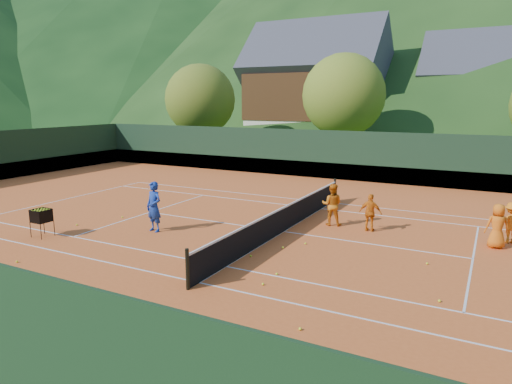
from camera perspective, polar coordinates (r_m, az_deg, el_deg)
The scene contains 34 objects.
ground at distance 17.06m, azimuth 3.46°, elevation -5.02°, with size 400.00×400.00×0.00m, color #294C17.
clay_court at distance 17.06m, azimuth 3.46°, elevation -4.99°, with size 40.00×24.00×0.02m, color #C75420.
coach at distance 17.25m, azimuth -12.64°, elevation -1.81°, with size 0.68×0.45×1.87m, color #173597.
student_a at distance 17.96m, azimuth 9.48°, elevation -1.55°, with size 0.80×0.62×1.64m, color orange.
student_b at distance 17.42m, azimuth 14.11°, elevation -2.53°, with size 0.83×0.35×1.41m, color orange.
student_c at distance 16.95m, azimuth 27.93°, elevation -3.78°, with size 0.73×0.48×1.49m, color orange.
student_d at distance 17.78m, azimuth 29.27°, elevation -3.37°, with size 0.92×0.53×1.42m, color orange.
tennis_ball_1 at distance 19.75m, azimuth -16.37°, elevation -3.03°, with size 0.07×0.07×0.07m, color #D6F228.
tennis_ball_2 at distance 12.95m, azimuth 2.61°, elevation -10.19°, with size 0.07×0.07×0.07m, color #D6F228.
tennis_ball_3 at distance 16.56m, azimuth -0.99°, elevation -5.31°, with size 0.07×0.07×0.07m, color #D6F228.
tennis_ball_4 at distance 14.62m, azimuth 20.62°, elevation -8.37°, with size 0.07×0.07×0.07m, color #D6F228.
tennis_ball_5 at distance 12.17m, azimuth 21.96°, elevation -12.51°, with size 0.07×0.07×0.07m, color #D6F228.
tennis_ball_6 at distance 15.62m, azimuth -27.71°, elevation -7.71°, with size 0.07×0.07×0.07m, color #D6F228.
tennis_ball_7 at distance 20.10m, azimuth -24.63°, elevation -3.37°, with size 0.07×0.07×0.07m, color #D6F228.
tennis_ball_8 at distance 10.54m, azimuth -8.33°, elevation -15.59°, with size 0.07×0.07×0.07m, color #D6F228.
tennis_ball_9 at distance 10.14m, azimuth 5.54°, elevation -16.66°, with size 0.07×0.07×0.07m, color #D6F228.
tennis_ball_10 at distance 19.13m, azimuth -21.48°, elevation -3.83°, with size 0.07×0.07×0.07m, color #D6F228.
tennis_ball_11 at distance 9.75m, azimuth 2.49°, elevation -17.85°, with size 0.07×0.07×0.07m, color #D6F228.
tennis_ball_12 at distance 15.62m, azimuth 6.19°, elevation -6.41°, with size 0.07×0.07×0.07m, color #D6F228.
tennis_ball_14 at distance 9.30m, azimuth 0.33°, elevation -19.39°, with size 0.07×0.07×0.07m, color #D6F228.
tennis_ball_15 at distance 15.15m, azimuth 3.37°, elevation -6.94°, with size 0.07×0.07×0.07m, color #D6F228.
tennis_ball_16 at distance 10.36m, azimuth -5.11°, elevation -16.00°, with size 0.07×0.07×0.07m, color #D6F228.
tennis_ball_17 at distance 14.33m, azimuth -0.66°, elevation -8.00°, with size 0.07×0.07×0.07m, color #D6F228.
tennis_ball_18 at distance 12.34m, azimuth -19.31°, elevation -11.97°, with size 0.07×0.07×0.07m, color #D6F228.
tennis_ball_19 at distance 12.27m, azimuth 0.88°, elevation -11.43°, with size 0.07×0.07×0.07m, color #D6F228.
tennis_ball_20 at distance 12.21m, azimuth -20.27°, elevation -12.30°, with size 0.07×0.07×0.07m, color #D6F228.
court_lines at distance 17.06m, azimuth 3.46°, elevation -4.94°, with size 23.83×11.03×0.00m.
tennis_net at distance 16.92m, azimuth 3.48°, elevation -3.33°, with size 0.10×12.07×1.10m.
perimeter_fence at distance 16.75m, azimuth 3.51°, elevation -0.85°, with size 40.40×24.24×3.00m.
ball_hopper at distance 17.94m, azimuth -25.26°, elevation -2.76°, with size 0.57×0.57×1.00m.
chalet_left at distance 47.95m, azimuth 7.51°, elevation 12.28°, with size 13.80×9.93×12.92m.
chalet_mid at distance 48.95m, azimuth 27.38°, elevation 10.34°, with size 12.65×8.82×11.45m.
tree_a at distance 40.00m, azimuth -6.99°, elevation 11.38°, with size 6.00×6.00×7.88m.
tree_b at distance 36.54m, azimuth 10.93°, elevation 11.78°, with size 6.40×6.40×8.40m.
Camera 1 is at (6.69, -14.94, 4.81)m, focal length 32.00 mm.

